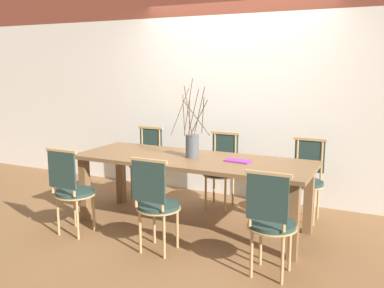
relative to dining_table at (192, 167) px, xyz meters
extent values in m
plane|color=brown|center=(0.00, 0.00, -0.66)|extent=(16.00, 16.00, 0.00)
cube|color=silver|center=(0.00, 1.27, 0.52)|extent=(12.00, 0.06, 2.35)
cube|color=brown|center=(0.00, 0.00, 0.08)|extent=(2.54, 0.90, 0.04)
cube|color=brown|center=(-1.16, -0.35, -0.30)|extent=(0.09, 0.09, 0.71)
cube|color=brown|center=(1.16, -0.35, -0.30)|extent=(0.09, 0.09, 0.71)
cube|color=brown|center=(-1.16, 0.35, -0.30)|extent=(0.09, 0.09, 0.71)
cube|color=brown|center=(1.16, 0.35, -0.30)|extent=(0.09, 0.09, 0.71)
cylinder|color=#233833|center=(-0.99, -0.70, -0.22)|extent=(0.39, 0.39, 0.04)
cylinder|color=tan|center=(-0.99, -0.70, -0.24)|extent=(0.41, 0.41, 0.01)
cylinder|color=tan|center=(-1.12, -0.57, -0.45)|extent=(0.03, 0.03, 0.42)
cylinder|color=tan|center=(-0.87, -0.57, -0.45)|extent=(0.03, 0.03, 0.42)
cylinder|color=tan|center=(-1.12, -0.82, -0.45)|extent=(0.03, 0.03, 0.42)
cylinder|color=tan|center=(-0.87, -0.82, -0.45)|extent=(0.03, 0.03, 0.42)
cylinder|color=tan|center=(-1.13, -0.86, 0.03)|extent=(0.03, 0.03, 0.46)
cylinder|color=tan|center=(-0.86, -0.86, 0.03)|extent=(0.03, 0.03, 0.46)
cube|color=#233833|center=(-0.99, -0.87, 0.05)|extent=(0.33, 0.02, 0.37)
cube|color=tan|center=(-0.99, -0.86, 0.24)|extent=(0.37, 0.03, 0.03)
cylinder|color=#233833|center=(-0.01, -0.70, -0.22)|extent=(0.39, 0.39, 0.04)
cylinder|color=tan|center=(-0.01, -0.70, -0.24)|extent=(0.41, 0.41, 0.01)
cylinder|color=tan|center=(-0.13, -0.57, -0.45)|extent=(0.03, 0.03, 0.42)
cylinder|color=tan|center=(0.12, -0.57, -0.45)|extent=(0.03, 0.03, 0.42)
cylinder|color=tan|center=(-0.13, -0.82, -0.45)|extent=(0.03, 0.03, 0.42)
cylinder|color=tan|center=(0.12, -0.82, -0.45)|extent=(0.03, 0.03, 0.42)
cylinder|color=tan|center=(-0.14, -0.86, 0.03)|extent=(0.03, 0.03, 0.46)
cylinder|color=tan|center=(0.13, -0.86, 0.03)|extent=(0.03, 0.03, 0.46)
cube|color=#233833|center=(-0.01, -0.87, 0.05)|extent=(0.33, 0.02, 0.37)
cube|color=tan|center=(-0.01, -0.86, 0.24)|extent=(0.37, 0.03, 0.03)
cylinder|color=#233833|center=(1.06, -0.70, -0.22)|extent=(0.39, 0.39, 0.04)
cylinder|color=tan|center=(1.06, -0.70, -0.24)|extent=(0.41, 0.41, 0.01)
cylinder|color=tan|center=(0.94, -0.57, -0.45)|extent=(0.03, 0.03, 0.42)
cylinder|color=tan|center=(1.19, -0.57, -0.45)|extent=(0.03, 0.03, 0.42)
cylinder|color=tan|center=(0.94, -0.82, -0.45)|extent=(0.03, 0.03, 0.42)
cylinder|color=tan|center=(1.19, -0.82, -0.45)|extent=(0.03, 0.03, 0.42)
cylinder|color=tan|center=(0.93, -0.86, 0.03)|extent=(0.03, 0.03, 0.46)
cylinder|color=tan|center=(1.20, -0.86, 0.03)|extent=(0.03, 0.03, 0.46)
cube|color=#233833|center=(1.06, -0.87, 0.05)|extent=(0.33, 0.02, 0.37)
cube|color=tan|center=(1.06, -0.86, 0.24)|extent=(0.37, 0.03, 0.03)
cylinder|color=#233833|center=(-1.03, 0.70, -0.22)|extent=(0.39, 0.39, 0.04)
cylinder|color=tan|center=(-1.03, 0.70, -0.24)|extent=(0.41, 0.41, 0.01)
cylinder|color=tan|center=(-0.90, 0.57, -0.45)|extent=(0.03, 0.03, 0.42)
cylinder|color=tan|center=(-1.16, 0.57, -0.45)|extent=(0.03, 0.03, 0.42)
cylinder|color=tan|center=(-0.90, 0.82, -0.45)|extent=(0.03, 0.03, 0.42)
cylinder|color=tan|center=(-1.16, 0.82, -0.45)|extent=(0.03, 0.03, 0.42)
cylinder|color=tan|center=(-0.89, 0.86, 0.03)|extent=(0.03, 0.03, 0.46)
cylinder|color=tan|center=(-1.17, 0.86, 0.03)|extent=(0.03, 0.03, 0.46)
cube|color=#233833|center=(-1.03, 0.87, 0.05)|extent=(0.33, 0.02, 0.37)
cube|color=tan|center=(-1.03, 0.86, 0.24)|extent=(0.37, 0.03, 0.03)
cylinder|color=#233833|center=(0.04, 0.70, -0.22)|extent=(0.39, 0.39, 0.04)
cylinder|color=tan|center=(0.04, 0.70, -0.24)|extent=(0.41, 0.41, 0.01)
cylinder|color=tan|center=(0.16, 0.57, -0.45)|extent=(0.03, 0.03, 0.42)
cylinder|color=tan|center=(-0.09, 0.57, -0.45)|extent=(0.03, 0.03, 0.42)
cylinder|color=tan|center=(0.16, 0.82, -0.45)|extent=(0.03, 0.03, 0.42)
cylinder|color=tan|center=(-0.09, 0.82, -0.45)|extent=(0.03, 0.03, 0.42)
cylinder|color=tan|center=(0.17, 0.86, 0.03)|extent=(0.03, 0.03, 0.46)
cylinder|color=tan|center=(-0.10, 0.86, 0.03)|extent=(0.03, 0.03, 0.46)
cube|color=#233833|center=(0.04, 0.87, 0.05)|extent=(0.33, 0.02, 0.37)
cube|color=tan|center=(0.04, 0.86, 0.24)|extent=(0.37, 0.03, 0.03)
cylinder|color=#233833|center=(1.06, 0.70, -0.22)|extent=(0.39, 0.39, 0.04)
cylinder|color=tan|center=(1.06, 0.70, -0.24)|extent=(0.41, 0.41, 0.01)
cylinder|color=tan|center=(1.18, 0.57, -0.45)|extent=(0.03, 0.03, 0.42)
cylinder|color=tan|center=(0.93, 0.57, -0.45)|extent=(0.03, 0.03, 0.42)
cylinder|color=tan|center=(1.18, 0.82, -0.45)|extent=(0.03, 0.03, 0.42)
cylinder|color=tan|center=(0.93, 0.82, -0.45)|extent=(0.03, 0.03, 0.42)
cylinder|color=tan|center=(1.19, 0.86, 0.03)|extent=(0.03, 0.03, 0.46)
cylinder|color=tan|center=(0.92, 0.86, 0.03)|extent=(0.03, 0.03, 0.46)
cube|color=#233833|center=(1.06, 0.87, 0.05)|extent=(0.33, 0.02, 0.37)
cube|color=tan|center=(1.06, 0.86, 0.24)|extent=(0.37, 0.03, 0.03)
cylinder|color=#4C5156|center=(-0.02, 0.04, 0.22)|extent=(0.14, 0.14, 0.25)
cylinder|color=#473828|center=(-0.04, 0.03, 0.52)|extent=(0.03, 0.06, 0.36)
cylinder|color=#473828|center=(0.09, -0.07, 0.53)|extent=(0.21, 0.22, 0.38)
cylinder|color=#473828|center=(-0.09, -0.01, 0.55)|extent=(0.11, 0.16, 0.41)
cylinder|color=#473828|center=(-0.07, 0.06, 0.63)|extent=(0.06, 0.12, 0.58)
cylinder|color=#473828|center=(-0.02, 0.09, 0.58)|extent=(0.12, 0.03, 0.48)
cylinder|color=#473828|center=(0.08, 0.09, 0.54)|extent=(0.12, 0.21, 0.40)
cylinder|color=#473828|center=(0.02, 0.14, 0.52)|extent=(0.22, 0.08, 0.37)
cylinder|color=#473828|center=(-0.17, 0.06, 0.58)|extent=(0.06, 0.32, 0.48)
cylinder|color=#473828|center=(-0.04, -0.02, 0.60)|extent=(0.12, 0.05, 0.51)
cylinder|color=#473828|center=(0.03, 0.11, 0.59)|extent=(0.17, 0.11, 0.50)
cube|color=#842D8C|center=(0.50, 0.05, 0.10)|extent=(0.27, 0.17, 0.01)
camera|label=1|loc=(1.92, -3.96, 1.06)|focal=40.00mm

